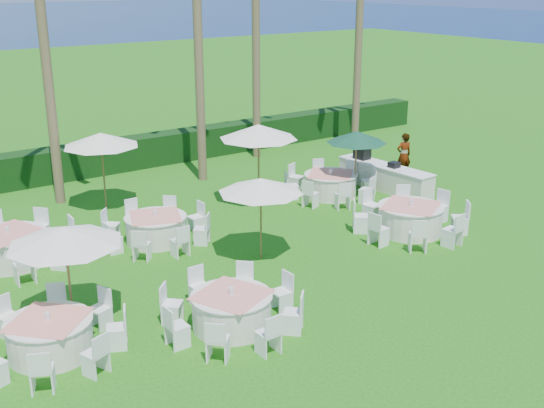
# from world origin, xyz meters

# --- Properties ---
(ground) EXTENTS (120.00, 120.00, 0.00)m
(ground) POSITION_xyz_m (0.00, 0.00, 0.00)
(ground) COLOR #1B5F10
(ground) RESTS_ON ground
(hedge) EXTENTS (34.00, 1.00, 1.20)m
(hedge) POSITION_xyz_m (0.00, 12.00, 0.60)
(hedge) COLOR black
(hedge) RESTS_ON ground
(banquet_table_a) EXTENTS (2.97, 2.97, 0.92)m
(banquet_table_a) POSITION_xyz_m (-4.98, 0.02, 0.40)
(banquet_table_a) COLOR silver
(banquet_table_a) RESTS_ON ground
(banquet_table_b) EXTENTS (3.08, 3.08, 0.94)m
(banquet_table_b) POSITION_xyz_m (-1.42, -1.15, 0.41)
(banquet_table_b) COLOR silver
(banquet_table_b) RESTS_ON ground
(banquet_table_c) EXTENTS (3.38, 3.38, 1.01)m
(banquet_table_c) POSITION_xyz_m (5.90, 0.65, 0.45)
(banquet_table_c) COLOR silver
(banquet_table_c) RESTS_ON ground
(banquet_table_d) EXTENTS (3.39, 3.39, 1.02)m
(banquet_table_d) POSITION_xyz_m (-4.36, 5.15, 0.45)
(banquet_table_d) COLOR silver
(banquet_table_d) RESTS_ON ground
(banquet_table_e) EXTENTS (3.08, 3.08, 0.94)m
(banquet_table_e) POSITION_xyz_m (-0.54, 4.32, 0.41)
(banquet_table_e) COLOR silver
(banquet_table_e) RESTS_ON ground
(banquet_table_f) EXTENTS (3.10, 3.10, 0.96)m
(banquet_table_f) POSITION_xyz_m (6.23, 4.69, 0.42)
(banquet_table_f) COLOR silver
(banquet_table_f) RESTS_ON ground
(umbrella_a) EXTENTS (2.46, 2.46, 2.25)m
(umbrella_a) POSITION_xyz_m (-4.18, 1.00, 2.06)
(umbrella_a) COLOR brown
(umbrella_a) RESTS_ON ground
(umbrella_b) EXTENTS (2.27, 2.27, 2.24)m
(umbrella_b) POSITION_xyz_m (1.24, 1.63, 2.04)
(umbrella_b) COLOR brown
(umbrella_b) RESTS_ON ground
(umbrella_c) EXTENTS (2.42, 2.42, 2.51)m
(umbrella_c) POSITION_xyz_m (-0.57, 7.95, 2.29)
(umbrella_c) COLOR brown
(umbrella_c) RESTS_ON ground
(umbrella_d) EXTENTS (2.56, 2.56, 2.70)m
(umbrella_d) POSITION_xyz_m (3.73, 5.39, 2.46)
(umbrella_d) COLOR brown
(umbrella_d) RESTS_ON ground
(umbrella_green) EXTENTS (2.06, 2.06, 2.29)m
(umbrella_green) POSITION_xyz_m (6.89, 4.19, 2.09)
(umbrella_green) COLOR brown
(umbrella_green) RESTS_ON ground
(buffet_table) EXTENTS (1.10, 3.89, 1.36)m
(buffet_table) POSITION_xyz_m (8.29, 4.20, 0.48)
(buffet_table) COLOR silver
(buffet_table) RESTS_ON ground
(staff_person) EXTENTS (0.69, 0.53, 1.68)m
(staff_person) POSITION_xyz_m (9.96, 4.92, 0.84)
(staff_person) COLOR gray
(staff_person) RESTS_ON ground
(palm_b) EXTENTS (4.29, 4.35, 8.95)m
(palm_b) POSITION_xyz_m (-1.60, 9.38, 4.93)
(palm_b) COLOR brown
(palm_b) RESTS_ON ground
(palm_d) EXTENTS (4.38, 4.23, 9.59)m
(palm_d) POSITION_xyz_m (7.18, 10.61, 5.26)
(palm_d) COLOR brown
(palm_d) RESTS_ON ground
(palm_e) EXTENTS (4.35, 4.28, 9.05)m
(palm_e) POSITION_xyz_m (11.71, 9.57, 4.99)
(palm_e) COLOR brown
(palm_e) RESTS_ON ground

